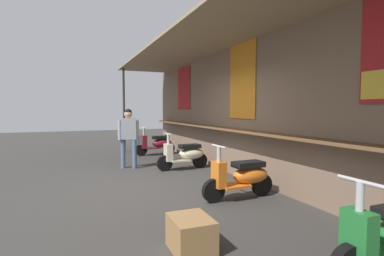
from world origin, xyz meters
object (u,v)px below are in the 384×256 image
scooter_maroon (158,144)px  shopper_with_handbag (129,133)px  scooter_orange (243,177)px  merchandise_crate (191,234)px  scooter_cream (186,154)px

scooter_maroon → shopper_with_handbag: bearing=53.7°
scooter_orange → merchandise_crate: (1.46, -1.59, -0.20)m
merchandise_crate → shopper_with_handbag: bearing=177.1°
scooter_orange → merchandise_crate: size_ratio=2.59×
scooter_orange → scooter_cream: bearing=-91.6°
shopper_with_handbag → scooter_maroon: bearing=-27.3°
shopper_with_handbag → merchandise_crate: (4.92, -0.25, -0.76)m
scooter_cream → merchandise_crate: 4.52m
scooter_cream → scooter_orange: same height
scooter_maroon → scooter_cream: bearing=88.0°
shopper_with_handbag → scooter_cream: bearing=-110.3°
scooter_maroon → merchandise_crate: (6.88, -1.59, -0.20)m
scooter_orange → merchandise_crate: bearing=40.9°
scooter_cream → merchandise_crate: bearing=67.2°
scooter_cream → merchandise_crate: size_ratio=2.59×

